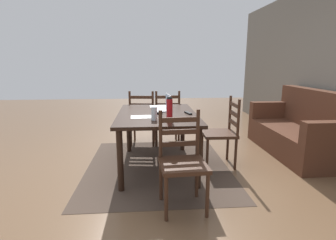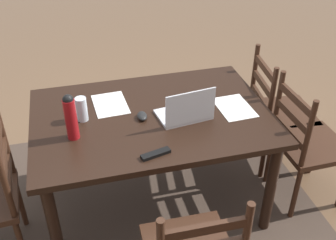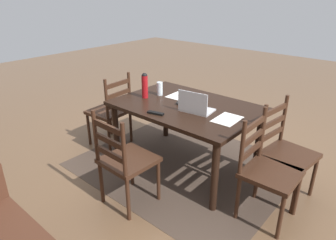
# 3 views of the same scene
# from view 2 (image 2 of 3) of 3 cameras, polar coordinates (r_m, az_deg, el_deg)

# --- Properties ---
(ground_plane) EXTENTS (14.00, 14.00, 0.00)m
(ground_plane) POSITION_cam_2_polar(r_m,az_deg,el_deg) (3.04, -2.00, -11.13)
(ground_plane) COLOR brown
(area_rug) EXTENTS (2.24, 1.91, 0.01)m
(area_rug) POSITION_cam_2_polar(r_m,az_deg,el_deg) (3.04, -2.00, -11.09)
(area_rug) COLOR #47382D
(area_rug) RESTS_ON ground
(dining_table) EXTENTS (1.50, 1.03, 0.75)m
(dining_table) POSITION_cam_2_polar(r_m,az_deg,el_deg) (2.61, -2.28, -0.85)
(dining_table) COLOR black
(dining_table) RESTS_ON ground
(chair_left_near) EXTENTS (0.49, 0.49, 0.95)m
(chair_left_near) POSITION_cam_2_polar(r_m,az_deg,el_deg) (3.22, 15.26, 1.03)
(chair_left_near) COLOR #3D2316
(chair_left_near) RESTS_ON ground
(chair_left_far) EXTENTS (0.45, 0.45, 0.95)m
(chair_left_far) POSITION_cam_2_polar(r_m,az_deg,el_deg) (2.94, 18.96, -3.28)
(chair_left_far) COLOR #3D2316
(chair_left_far) RESTS_ON ground
(laptop) EXTENTS (0.35, 0.26, 0.23)m
(laptop) POSITION_cam_2_polar(r_m,az_deg,el_deg) (2.49, 2.59, 1.23)
(laptop) COLOR silver
(laptop) RESTS_ON dining_table
(water_bottle) EXTENTS (0.07, 0.07, 0.29)m
(water_bottle) POSITION_cam_2_polar(r_m,az_deg,el_deg) (2.34, -13.56, 0.53)
(water_bottle) COLOR #A81419
(water_bottle) RESTS_ON dining_table
(drinking_glass) EXTENTS (0.07, 0.07, 0.15)m
(drinking_glass) POSITION_cam_2_polar(r_m,az_deg,el_deg) (2.52, -12.06, 1.50)
(drinking_glass) COLOR silver
(drinking_glass) RESTS_ON dining_table
(computer_mouse) EXTENTS (0.07, 0.10, 0.03)m
(computer_mouse) POSITION_cam_2_polar(r_m,az_deg,el_deg) (2.52, -3.66, 0.58)
(computer_mouse) COLOR black
(computer_mouse) RESTS_ON dining_table
(tv_remote) EXTENTS (0.18, 0.08, 0.02)m
(tv_remote) POSITION_cam_2_polar(r_m,az_deg,el_deg) (2.22, -1.74, -4.79)
(tv_remote) COLOR black
(tv_remote) RESTS_ON dining_table
(paper_stack_left) EXTENTS (0.22, 0.30, 0.00)m
(paper_stack_left) POSITION_cam_2_polar(r_m,az_deg,el_deg) (2.66, 9.32, 1.76)
(paper_stack_left) COLOR white
(paper_stack_left) RESTS_ON dining_table
(paper_stack_right) EXTENTS (0.23, 0.31, 0.00)m
(paper_stack_right) POSITION_cam_2_polar(r_m,az_deg,el_deg) (2.69, -8.14, 2.20)
(paper_stack_right) COLOR white
(paper_stack_right) RESTS_ON dining_table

